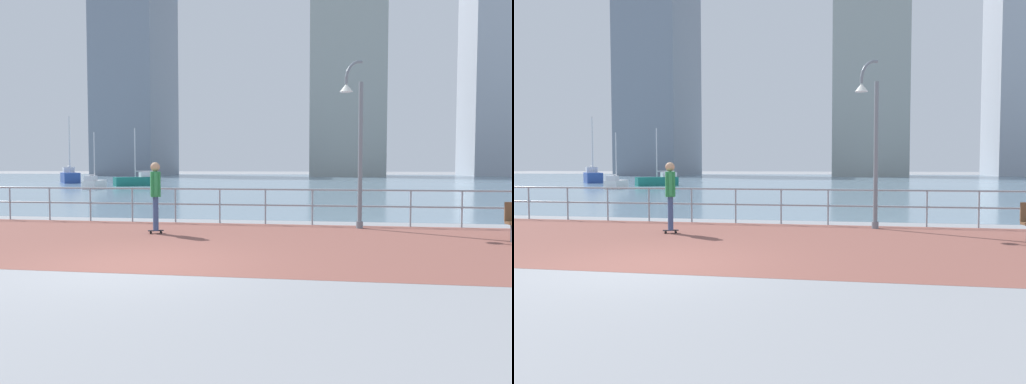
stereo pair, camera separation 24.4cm
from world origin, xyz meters
TOP-DOWN VIEW (x-y plane):
  - ground at (0.00, 40.00)m, footprint 220.00×220.00m
  - brick_paving at (0.00, 2.91)m, footprint 28.00×7.11m
  - harbor_water at (0.00, 51.47)m, footprint 180.00×88.00m
  - waterfront_railing at (-0.00, 6.47)m, footprint 25.25×0.06m
  - lamppost at (4.00, 5.75)m, footprint 0.69×0.63m
  - skateboarder at (-1.11, 3.95)m, footprint 0.41×0.54m
  - sailboat_navy at (-14.50, 26.92)m, footprint 1.44×3.18m
  - sailboat_yellow at (-23.81, 39.86)m, footprint 4.07×4.90m
  - sailboat_red at (-13.73, 33.28)m, footprint 3.51×3.16m
  - tower_steel at (-33.15, 80.61)m, footprint 11.41×15.63m
  - tower_glass at (5.71, 79.70)m, footprint 12.05×16.79m

SIDE VIEW (x-z plane):
  - ground at x=0.00m, z-range 0.00..0.00m
  - harbor_water at x=0.00m, z-range 0.00..0.00m
  - brick_paving at x=0.00m, z-range 0.00..0.01m
  - sailboat_navy at x=-14.50m, z-range -1.74..2.57m
  - sailboat_red at x=-13.73m, z-range -2.06..3.03m
  - sailboat_yellow at x=-23.81m, z-range -2.80..4.12m
  - waterfront_railing at x=0.00m, z-range 0.20..1.28m
  - skateboarder at x=-1.11m, z-range 0.19..2.03m
  - lamppost at x=4.00m, z-range 0.24..4.89m
  - tower_glass at x=5.71m, z-range -0.83..36.04m
  - tower_steel at x=-33.15m, z-range -0.83..36.34m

